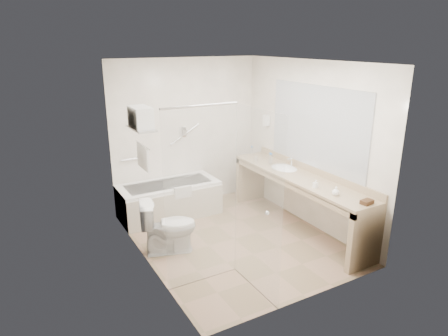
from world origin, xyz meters
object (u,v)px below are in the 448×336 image
bathtub (169,199)px  vanity_counter (298,189)px  amenity_basket (367,202)px  water_bottle_left (271,159)px  toilet (169,227)px

bathtub → vanity_counter: (1.52, -1.39, 0.36)m
vanity_counter → amenity_basket: (0.02, -1.25, 0.24)m
water_bottle_left → amenity_basket: bearing=-88.6°
bathtub → water_bottle_left: water_bottle_left is taller
bathtub → vanity_counter: 2.09m
bathtub → vanity_counter: bearing=-42.4°
toilet → water_bottle_left: bearing=-61.5°
toilet → amenity_basket: bearing=-110.5°
amenity_basket → water_bottle_left: bearing=91.4°
toilet → vanity_counter: bearing=-81.2°
water_bottle_left → toilet: bearing=-168.5°
bathtub → amenity_basket: 3.12m
bathtub → water_bottle_left: size_ratio=9.13×
bathtub → vanity_counter: size_ratio=0.59×
vanity_counter → toilet: size_ratio=3.62×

